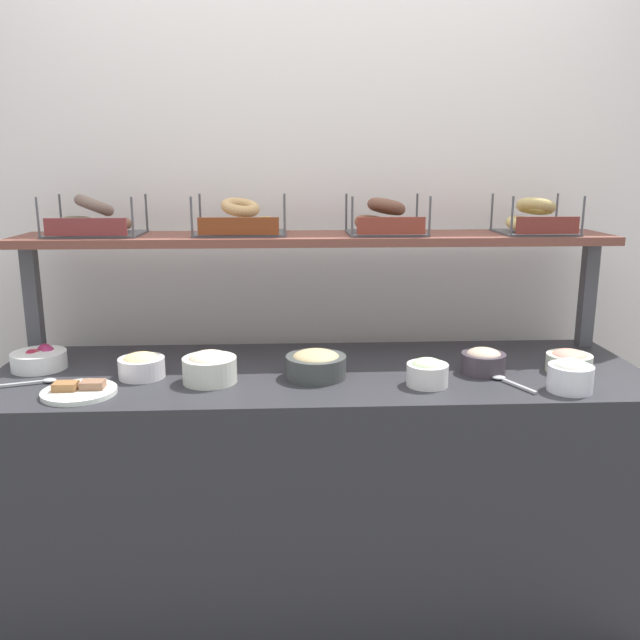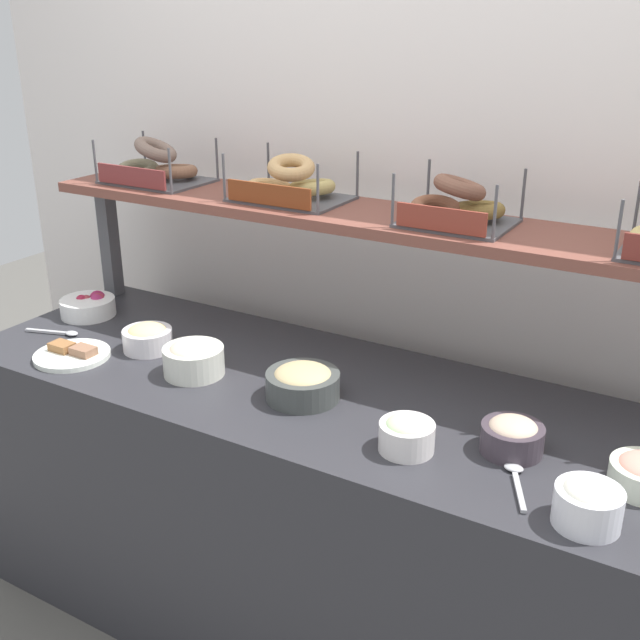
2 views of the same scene
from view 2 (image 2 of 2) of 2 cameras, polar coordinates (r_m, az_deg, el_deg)
The scene contains 18 objects.
ground_plane at distance 2.58m, azimuth 0.12°, elevation -22.14°, with size 8.00×8.00×0.00m, color #595651.
back_wall at distance 2.42m, azimuth 6.79°, elevation 7.50°, with size 3.38×0.06×2.40m, color white.
deli_counter at distance 2.31m, azimuth 0.13°, elevation -14.54°, with size 2.18×0.70×0.85m, color #2D2D33.
shelf_riser_left at distance 2.82m, azimuth -15.40°, elevation 5.74°, with size 0.05×0.05×0.40m, color #4C4C51.
upper_shelf at distance 2.16m, azimuth 3.80°, elevation 7.61°, with size 2.14×0.32×0.03m, color brown.
bowl_potato_salad at distance 2.17m, azimuth -9.38°, elevation -2.77°, with size 0.17×0.17×0.10m.
bowl_scallion_spread at distance 1.80m, azimuth 6.48°, elevation -8.40°, with size 0.13×0.13×0.09m.
bowl_beet_salad at distance 2.68m, azimuth -16.80°, elevation 1.03°, with size 0.18×0.18×0.08m.
bowl_tuna_salad at distance 1.84m, azimuth 14.11°, elevation -8.35°, with size 0.15×0.15×0.09m.
bowl_hummus at distance 2.02m, azimuth -1.29°, elevation -4.67°, with size 0.20×0.20×0.09m.
bowl_egg_salad at distance 2.36m, azimuth -12.71°, elevation -1.26°, with size 0.15×0.15×0.08m.
bowl_cream_cheese at distance 1.64m, azimuth 19.33°, elevation -12.71°, with size 0.14×0.14×0.10m.
serving_plate_white at distance 2.38m, azimuth -17.95°, elevation -2.43°, with size 0.22×0.22×0.04m.
serving_spoon_near_plate at distance 1.75m, azimuth 14.38°, elevation -11.33°, with size 0.09×0.16×0.01m.
serving_spoon_by_edge at distance 2.56m, azimuth -18.76°, elevation -0.89°, with size 0.18×0.07×0.01m.
bagel_basket_poppy at distance 2.59m, azimuth -12.12°, elevation 11.02°, with size 0.32×0.26×0.15m.
bagel_basket_sesame at distance 2.29m, azimuth -2.24°, elevation 10.00°, with size 0.33×0.26×0.14m.
bagel_basket_cinnamon_raisin at distance 2.05m, azimuth 10.18°, elevation 8.31°, with size 0.29×0.27×0.14m.
Camera 2 is at (0.94, -1.60, 1.80)m, focal length 43.02 mm.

